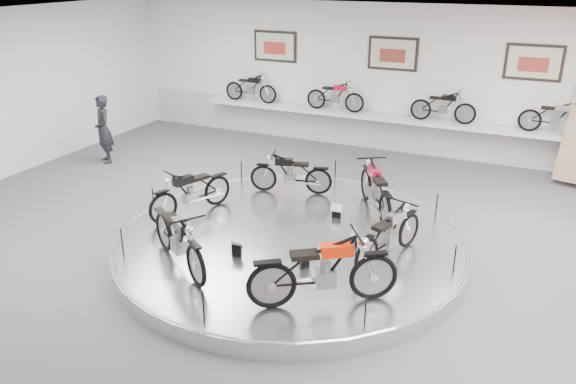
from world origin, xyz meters
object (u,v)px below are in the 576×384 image
at_px(bike_e, 178,238).
at_px(display_platform, 290,243).
at_px(bike_a, 389,234).
at_px(visitor, 103,129).
at_px(shelf, 386,118).
at_px(bike_b, 376,189).
at_px(bike_f, 323,270).
at_px(bike_d, 191,191).
at_px(bike_c, 291,173).

bearing_deg(bike_e, display_platform, 89.95).
relative_size(bike_a, visitor, 0.89).
bearing_deg(shelf, bike_b, -76.87).
bearing_deg(display_platform, bike_f, -53.53).
xyz_separation_m(bike_d, bike_f, (3.53, -1.90, 0.08)).
distance_m(bike_e, visitor, 6.87).
height_order(shelf, bike_d, bike_d).
distance_m(bike_a, bike_f, 1.77).
bearing_deg(bike_c, bike_f, 105.70).
relative_size(bike_b, bike_d, 1.08).
height_order(bike_f, visitor, visitor).
xyz_separation_m(bike_c, bike_e, (-0.33, -3.69, 0.07)).
relative_size(bike_e, bike_f, 0.93).
bearing_deg(bike_b, bike_d, 83.53).
distance_m(shelf, bike_e, 8.26).
bearing_deg(bike_b, bike_c, 50.07).
xyz_separation_m(bike_a, bike_d, (-4.04, 0.21, 0.01)).
bearing_deg(bike_d, visitor, -98.36).
distance_m(shelf, bike_c, 4.57).
distance_m(bike_e, bike_f, 2.53).
bearing_deg(bike_a, bike_d, 105.01).
bearing_deg(bike_e, shelf, 115.45).
height_order(shelf, bike_a, bike_a).
bearing_deg(display_platform, bike_c, 113.97).
distance_m(bike_c, bike_d, 2.27).
distance_m(display_platform, bike_b, 2.09).
relative_size(bike_a, bike_b, 0.92).
relative_size(display_platform, bike_a, 4.00).
bearing_deg(bike_e, bike_c, 118.59).
xyz_separation_m(display_platform, bike_a, (1.86, -0.13, 0.62)).
bearing_deg(bike_f, bike_b, 60.26).
relative_size(bike_d, bike_e, 0.93).
xyz_separation_m(bike_a, visitor, (-8.39, 2.67, 0.13)).
xyz_separation_m(bike_c, bike_f, (2.20, -3.74, 0.11)).
relative_size(display_platform, bike_e, 3.65).
relative_size(shelf, bike_e, 6.27).
relative_size(display_platform, visitor, 3.56).
height_order(bike_b, bike_f, bike_f).
distance_m(display_platform, bike_e, 2.23).
relative_size(display_platform, bike_d, 3.94).
relative_size(bike_a, bike_f, 0.84).
relative_size(bike_d, bike_f, 0.86).
distance_m(bike_a, visitor, 8.81).
distance_m(bike_c, bike_f, 4.34).
distance_m(bike_d, visitor, 5.00).
bearing_deg(visitor, bike_f, 6.27).
xyz_separation_m(bike_e, visitor, (-5.35, 4.31, 0.08)).
bearing_deg(bike_d, shelf, -177.93).
height_order(display_platform, visitor, visitor).
distance_m(bike_b, bike_c, 1.98).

